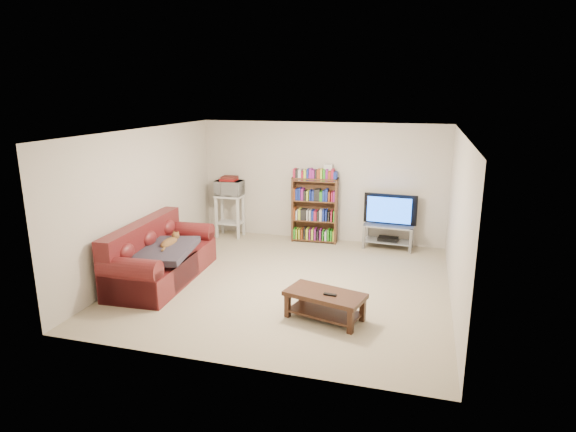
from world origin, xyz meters
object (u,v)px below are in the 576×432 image
(tv_stand, at_px, (388,232))
(bookshelf, at_px, (315,209))
(sofa, at_px, (158,260))
(coffee_table, at_px, (325,301))

(tv_stand, height_order, bookshelf, bookshelf)
(sofa, relative_size, coffee_table, 1.97)
(sofa, height_order, tv_stand, sofa)
(coffee_table, bearing_deg, bookshelf, 119.93)
(coffee_table, height_order, bookshelf, bookshelf)
(coffee_table, distance_m, tv_stand, 3.37)
(tv_stand, bearing_deg, bookshelf, -178.20)
(coffee_table, height_order, tv_stand, tv_stand)
(coffee_table, bearing_deg, sofa, -178.11)
(coffee_table, relative_size, tv_stand, 1.17)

